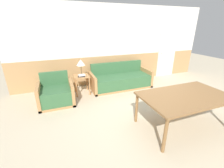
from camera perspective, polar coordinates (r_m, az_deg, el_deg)
ground_plane at (r=3.82m, az=17.15°, el=-11.69°), size 16.00×16.00×0.00m
wall_back at (r=5.55m, az=1.84°, el=14.41°), size 7.20×0.06×2.70m
couch at (r=5.19m, az=3.30°, el=1.47°), size 2.06×0.85×0.82m
armchair at (r=4.38m, az=-20.48°, el=-3.75°), size 0.91×0.81×0.82m
side_table at (r=4.71m, az=-11.51°, el=1.70°), size 0.45×0.45×0.59m
table_lamp at (r=4.65m, az=-11.84°, el=7.91°), size 0.27×0.27×0.48m
book_stack at (r=4.60m, az=-11.54°, el=3.19°), size 0.23×0.17×0.06m
dining_table at (r=3.38m, az=26.19°, el=-4.80°), size 1.79×1.06×0.72m
entry_door at (r=6.71m, az=20.18°, el=11.63°), size 0.83×0.09×2.06m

